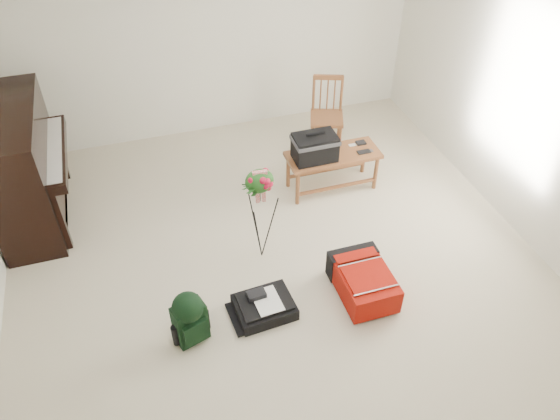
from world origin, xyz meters
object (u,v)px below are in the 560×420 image
object	(u,v)px
dining_chair	(326,115)
flower_stand	(261,215)
black_duffel	(264,306)
piano	(25,169)
red_suitcase	(361,277)
green_backpack	(189,316)
bench	(321,150)

from	to	relation	value
dining_chair	flower_stand	world-z (taller)	flower_stand
black_duffel	piano	bearing A→B (deg)	129.83
red_suitcase	dining_chair	bearing A→B (deg)	77.10
green_backpack	flower_stand	world-z (taller)	flower_stand
bench	red_suitcase	size ratio (longest dim) A/B	1.53
red_suitcase	black_duffel	xyz separation A→B (m)	(-0.92, 0.01, -0.08)
piano	green_backpack	bearing A→B (deg)	-58.98
bench	dining_chair	size ratio (longest dim) A/B	1.14
piano	black_duffel	distance (m)	2.80
green_backpack	red_suitcase	bearing A→B (deg)	-14.15
dining_chair	black_duffel	bearing A→B (deg)	-102.17
red_suitcase	green_backpack	world-z (taller)	green_backpack
bench	flower_stand	distance (m)	1.19
red_suitcase	piano	bearing A→B (deg)	144.95
red_suitcase	flower_stand	size ratio (longest dim) A/B	0.62
dining_chair	black_duffel	size ratio (longest dim) A/B	1.69
piano	flower_stand	bearing A→B (deg)	-32.03
dining_chair	green_backpack	size ratio (longest dim) A/B	1.69
bench	dining_chair	bearing A→B (deg)	64.99
piano	bench	size ratio (longest dim) A/B	1.47
bench	black_duffel	size ratio (longest dim) A/B	1.93
bench	red_suitcase	distance (m)	1.54
bench	flower_stand	size ratio (longest dim) A/B	0.95
green_backpack	piano	bearing A→B (deg)	103.90
piano	flower_stand	world-z (taller)	piano
dining_chair	red_suitcase	bearing A→B (deg)	-82.91
black_duffel	flower_stand	xyz separation A→B (m)	(0.17, 0.68, 0.45)
piano	red_suitcase	bearing A→B (deg)	-35.19
bench	black_duffel	xyz separation A→B (m)	(-1.07, -1.47, -0.48)
piano	bench	distance (m)	3.02
dining_chair	flower_stand	size ratio (longest dim) A/B	0.84
dining_chair	piano	bearing A→B (deg)	-154.59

